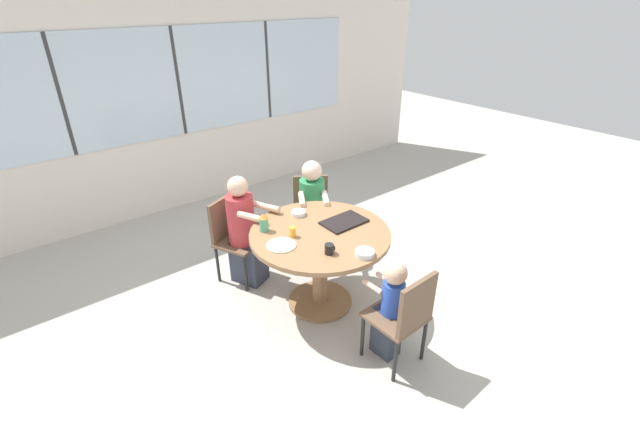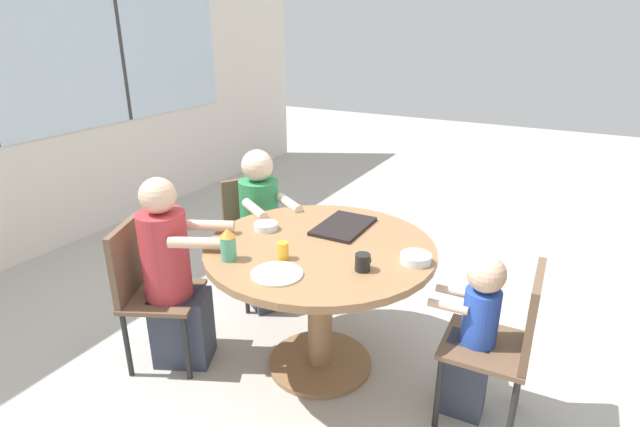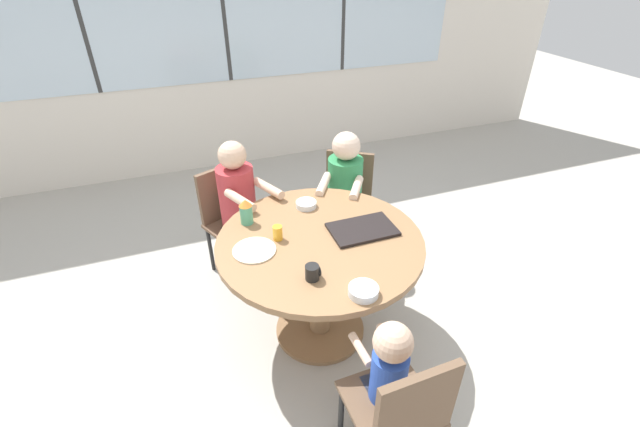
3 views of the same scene
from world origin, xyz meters
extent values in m
plane|color=#B2ADA3|center=(0.00, 0.00, 0.00)|extent=(16.00, 16.00, 0.00)
cube|color=silver|center=(0.00, 2.85, 1.40)|extent=(8.40, 0.06, 2.80)
cube|color=silver|center=(0.00, 2.81, 1.63)|extent=(5.20, 0.02, 1.29)
cube|color=#333333|center=(-1.30, 2.80, 1.63)|extent=(0.04, 0.01, 1.29)
cube|color=#333333|center=(0.00, 2.80, 1.63)|extent=(0.04, 0.01, 1.29)
cube|color=#333333|center=(1.30, 2.80, 1.63)|extent=(0.04, 0.01, 1.29)
cylinder|color=olive|center=(0.00, 0.00, 0.75)|extent=(1.24, 1.24, 0.04)
cylinder|color=olive|center=(0.00, 0.00, 0.37)|extent=(0.14, 0.14, 0.73)
cylinder|color=olive|center=(0.00, 0.00, 0.01)|extent=(0.60, 0.60, 0.03)
cube|color=brown|center=(-0.37, 0.82, 0.42)|extent=(0.53, 0.53, 0.03)
cube|color=brown|center=(-0.44, 0.98, 0.65)|extent=(0.36, 0.19, 0.42)
cylinder|color=black|center=(-0.14, 0.73, 0.21)|extent=(0.03, 0.03, 0.41)
cylinder|color=black|center=(-0.45, 0.59, 0.21)|extent=(0.03, 0.03, 0.41)
cylinder|color=black|center=(-0.28, 1.04, 0.21)|extent=(0.03, 0.03, 0.41)
cylinder|color=black|center=(-0.59, 0.90, 0.21)|extent=(0.03, 0.03, 0.41)
cube|color=brown|center=(0.49, 0.75, 0.42)|extent=(0.55, 0.55, 0.03)
cube|color=brown|center=(0.59, 0.90, 0.65)|extent=(0.34, 0.24, 0.42)
cylinder|color=black|center=(0.54, 0.52, 0.21)|extent=(0.03, 0.03, 0.41)
cylinder|color=black|center=(0.25, 0.70, 0.21)|extent=(0.03, 0.03, 0.41)
cylinder|color=black|center=(0.72, 0.80, 0.21)|extent=(0.03, 0.03, 0.41)
cylinder|color=black|center=(0.44, 0.99, 0.21)|extent=(0.03, 0.03, 0.41)
cube|color=brown|center=(0.02, -0.90, 0.42)|extent=(0.41, 0.41, 0.03)
cube|color=brown|center=(0.03, -1.08, 0.65)|extent=(0.38, 0.05, 0.42)
cylinder|color=black|center=(-0.15, -0.73, 0.21)|extent=(0.03, 0.03, 0.41)
cylinder|color=black|center=(0.19, -0.72, 0.21)|extent=(0.03, 0.03, 0.41)
cylinder|color=black|center=(-0.14, -1.07, 0.21)|extent=(0.03, 0.03, 0.41)
cylinder|color=black|center=(0.20, -1.06, 0.21)|extent=(0.03, 0.03, 0.41)
cube|color=#333847|center=(-0.33, 0.73, 0.22)|extent=(0.34, 0.38, 0.44)
cylinder|color=#B23338|center=(-0.35, 0.78, 0.69)|extent=(0.26, 0.26, 0.50)
sphere|color=#DBB293|center=(-0.35, 0.78, 1.03)|extent=(0.20, 0.20, 0.20)
cylinder|color=#DBB293|center=(-0.15, 0.63, 0.82)|extent=(0.17, 0.29, 0.06)
cylinder|color=#DBB293|center=(-0.37, 0.53, 0.82)|extent=(0.17, 0.29, 0.06)
cube|color=#333847|center=(0.44, 0.67, 0.22)|extent=(0.37, 0.40, 0.44)
cylinder|color=#2D844C|center=(0.47, 0.72, 0.67)|extent=(0.26, 0.26, 0.46)
sphere|color=beige|center=(0.47, 0.72, 1.00)|extent=(0.21, 0.21, 0.21)
cylinder|color=beige|center=(0.44, 0.47, 0.79)|extent=(0.21, 0.28, 0.06)
cylinder|color=beige|center=(0.24, 0.60, 0.79)|extent=(0.21, 0.28, 0.06)
cube|color=#333847|center=(0.02, -0.82, 0.22)|extent=(0.16, 0.21, 0.44)
cylinder|color=#284CB7|center=(0.02, -0.86, 0.58)|extent=(0.17, 0.17, 0.28)
sphere|color=#DBB293|center=(0.02, -0.86, 0.81)|extent=(0.18, 0.18, 0.18)
cylinder|color=#DBB293|center=(-0.06, -0.71, 0.63)|extent=(0.04, 0.19, 0.04)
cylinder|color=#DBB293|center=(0.09, -0.71, 0.63)|extent=(0.04, 0.19, 0.04)
cube|color=black|center=(0.27, -0.01, 0.78)|extent=(0.40, 0.26, 0.02)
cylinder|color=black|center=(-0.16, -0.32, 0.82)|extent=(0.07, 0.07, 0.08)
torus|color=black|center=(-0.12, -0.32, 0.82)|extent=(0.01, 0.06, 0.06)
cylinder|color=#4CA57F|center=(-0.37, 0.32, 0.84)|extent=(0.08, 0.08, 0.12)
cone|color=orange|center=(-0.37, 0.32, 0.92)|extent=(0.08, 0.08, 0.04)
cylinder|color=gold|center=(-0.23, 0.09, 0.82)|extent=(0.06, 0.06, 0.09)
cylinder|color=silver|center=(0.04, -0.51, 0.80)|extent=(0.15, 0.15, 0.04)
cylinder|color=silver|center=(0.04, 0.37, 0.79)|extent=(0.14, 0.14, 0.04)
cylinder|color=beige|center=(-0.39, 0.02, 0.78)|extent=(0.25, 0.25, 0.01)
camera|label=1|loc=(-2.01, -2.52, 2.64)|focal=24.00mm
camera|label=2|loc=(-2.13, -1.14, 1.89)|focal=28.00mm
camera|label=3|loc=(-0.70, -1.92, 2.27)|focal=24.00mm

